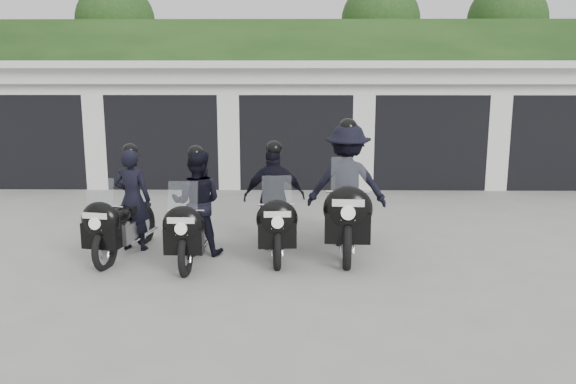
{
  "coord_description": "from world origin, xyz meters",
  "views": [
    {
      "loc": [
        0.01,
        -8.53,
        2.87
      ],
      "look_at": [
        -0.11,
        0.16,
        1.05
      ],
      "focal_mm": 38.0,
      "sensor_mm": 36.0,
      "label": 1
    }
  ],
  "objects_px": {
    "police_bike_a": "(125,211)",
    "police_bike_b": "(195,210)",
    "police_bike_d": "(347,192)",
    "police_bike_c": "(275,204)"
  },
  "relations": [
    {
      "from": "police_bike_a",
      "to": "police_bike_b",
      "type": "height_order",
      "value": "police_bike_b"
    },
    {
      "from": "police_bike_a",
      "to": "police_bike_c",
      "type": "relative_size",
      "value": 0.97
    },
    {
      "from": "police_bike_c",
      "to": "police_bike_d",
      "type": "distance_m",
      "value": 1.16
    },
    {
      "from": "police_bike_a",
      "to": "police_bike_d",
      "type": "height_order",
      "value": "police_bike_d"
    },
    {
      "from": "police_bike_b",
      "to": "police_bike_c",
      "type": "xyz_separation_m",
      "value": [
        1.19,
        0.32,
        0.02
      ]
    },
    {
      "from": "police_bike_a",
      "to": "police_bike_b",
      "type": "relative_size",
      "value": 0.99
    },
    {
      "from": "police_bike_b",
      "to": "police_bike_a",
      "type": "bearing_deg",
      "value": 174.65
    },
    {
      "from": "police_bike_b",
      "to": "police_bike_c",
      "type": "distance_m",
      "value": 1.23
    },
    {
      "from": "police_bike_a",
      "to": "police_bike_b",
      "type": "xyz_separation_m",
      "value": [
        1.09,
        -0.13,
        0.04
      ]
    },
    {
      "from": "police_bike_c",
      "to": "police_bike_b",
      "type": "bearing_deg",
      "value": -168.9
    }
  ]
}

